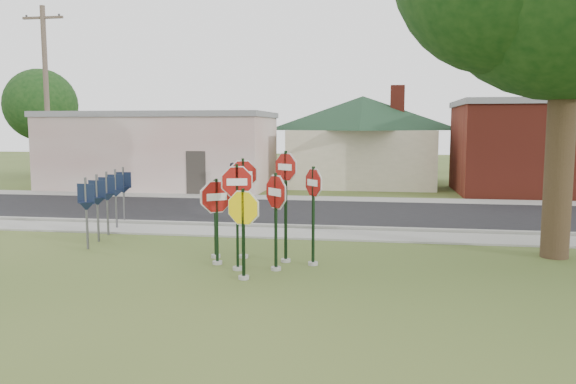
% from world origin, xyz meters
% --- Properties ---
extents(ground, '(120.00, 120.00, 0.00)m').
position_xyz_m(ground, '(0.00, 0.00, 0.00)').
color(ground, '#364B1C').
rests_on(ground, ground).
extents(sidewalk_near, '(60.00, 1.60, 0.06)m').
position_xyz_m(sidewalk_near, '(0.00, 5.50, 0.03)').
color(sidewalk_near, gray).
rests_on(sidewalk_near, ground).
extents(road, '(60.00, 7.00, 0.04)m').
position_xyz_m(road, '(0.00, 10.00, 0.02)').
color(road, black).
rests_on(road, ground).
extents(sidewalk_far, '(60.00, 1.60, 0.06)m').
position_xyz_m(sidewalk_far, '(0.00, 14.30, 0.03)').
color(sidewalk_far, gray).
rests_on(sidewalk_far, ground).
extents(curb, '(60.00, 0.20, 0.14)m').
position_xyz_m(curb, '(0.00, 6.50, 0.07)').
color(curb, gray).
rests_on(curb, ground).
extents(stop_sign_center, '(1.00, 0.31, 2.62)m').
position_xyz_m(stop_sign_center, '(-0.32, 0.92, 1.62)').
color(stop_sign_center, gray).
rests_on(stop_sign_center, ground).
extents(stop_sign_yellow, '(1.04, 0.29, 2.14)m').
position_xyz_m(stop_sign_yellow, '(0.01, 0.14, 1.27)').
color(stop_sign_yellow, gray).
rests_on(stop_sign_yellow, ground).
extents(stop_sign_left, '(0.91, 0.67, 2.24)m').
position_xyz_m(stop_sign_left, '(-0.96, 1.39, 1.35)').
color(stop_sign_left, gray).
rests_on(stop_sign_left, ground).
extents(stop_sign_right, '(0.79, 0.82, 2.42)m').
position_xyz_m(stop_sign_right, '(0.58, 1.04, 1.49)').
color(stop_sign_right, gray).
rests_on(stop_sign_right, ground).
extents(stop_sign_back_right, '(0.82, 0.56, 2.88)m').
position_xyz_m(stop_sign_back_right, '(0.67, 1.88, 1.79)').
color(stop_sign_back_right, gray).
rests_on(stop_sign_back_right, ground).
extents(stop_sign_back_left, '(0.96, 0.37, 2.68)m').
position_xyz_m(stop_sign_back_left, '(-0.48, 2.15, 1.66)').
color(stop_sign_back_left, gray).
rests_on(stop_sign_back_left, ground).
extents(stop_sign_far_right, '(0.62, 0.77, 2.52)m').
position_xyz_m(stop_sign_far_right, '(1.39, 1.67, 1.53)').
color(stop_sign_far_right, gray).
rests_on(stop_sign_far_right, ground).
extents(stop_sign_far_left, '(0.94, 0.55, 2.14)m').
position_xyz_m(stop_sign_far_left, '(-1.20, 2.06, 1.28)').
color(stop_sign_far_left, gray).
rests_on(stop_sign_far_left, ground).
extents(route_sign_row, '(1.43, 4.63, 2.00)m').
position_xyz_m(route_sign_row, '(-5.40, 4.50, 1.22)').
color(route_sign_row, '#59595E').
rests_on(route_sign_row, ground).
extents(building_stucco, '(12.20, 6.20, 4.20)m').
position_xyz_m(building_stucco, '(-9.00, 18.00, 2.15)').
color(building_stucco, silver).
rests_on(building_stucco, ground).
extents(building_house, '(11.60, 11.60, 6.20)m').
position_xyz_m(building_house, '(2.00, 22.00, 3.65)').
color(building_house, beige).
rests_on(building_house, ground).
extents(building_brick, '(10.20, 6.20, 4.75)m').
position_xyz_m(building_brick, '(12.00, 18.50, 2.40)').
color(building_brick, maroon).
rests_on(building_brick, ground).
extents(utility_pole_near, '(2.20, 0.26, 9.50)m').
position_xyz_m(utility_pole_near, '(-14.00, 15.20, 4.97)').
color(utility_pole_near, brown).
rests_on(utility_pole_near, ground).
extents(bg_tree_left, '(4.90, 4.90, 7.35)m').
position_xyz_m(bg_tree_left, '(-20.00, 24.00, 4.88)').
color(bg_tree_left, '#302215').
rests_on(bg_tree_left, ground).
extents(pedestrian, '(0.71, 0.61, 1.64)m').
position_xyz_m(pedestrian, '(-3.93, 14.34, 0.88)').
color(pedestrian, black).
rests_on(pedestrian, sidewalk_far).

